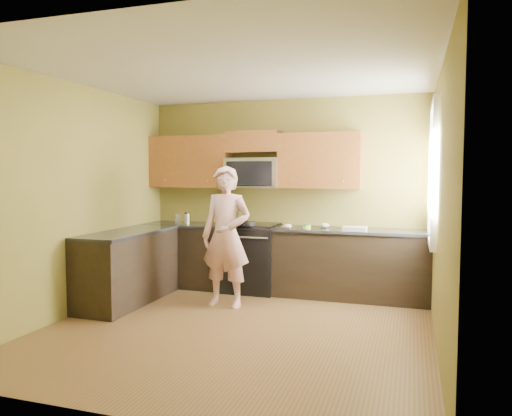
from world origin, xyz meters
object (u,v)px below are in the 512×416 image
at_px(microwave, 253,188).
at_px(woman, 226,237).
at_px(butter_tub, 307,229).
at_px(frying_pan, 246,226).
at_px(travel_mug, 187,224).
at_px(stove, 251,257).

height_order(microwave, woman, woman).
height_order(microwave, butter_tub, microwave).
height_order(frying_pan, butter_tub, frying_pan).
xyz_separation_m(microwave, butter_tub, (0.83, -0.25, -0.53)).
height_order(frying_pan, travel_mug, travel_mug).
relative_size(frying_pan, travel_mug, 2.73).
relative_size(woman, travel_mug, 10.74).
bearing_deg(travel_mug, stove, -0.28).
distance_m(frying_pan, travel_mug, 1.04).
bearing_deg(frying_pan, travel_mug, 155.01).
relative_size(stove, woman, 0.54).
distance_m(butter_tub, travel_mug, 1.82).
xyz_separation_m(stove, butter_tub, (0.83, -0.13, 0.45)).
bearing_deg(butter_tub, travel_mug, 175.77).
distance_m(microwave, frying_pan, 0.63).
xyz_separation_m(stove, microwave, (0.00, 0.12, 0.97)).
bearing_deg(butter_tub, stove, 171.13).
relative_size(microwave, frying_pan, 1.71).
bearing_deg(woman, microwave, 91.11).
xyz_separation_m(butter_tub, travel_mug, (-1.81, 0.13, -0.00)).
relative_size(woman, butter_tub, 15.75).
distance_m(stove, butter_tub, 0.95).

